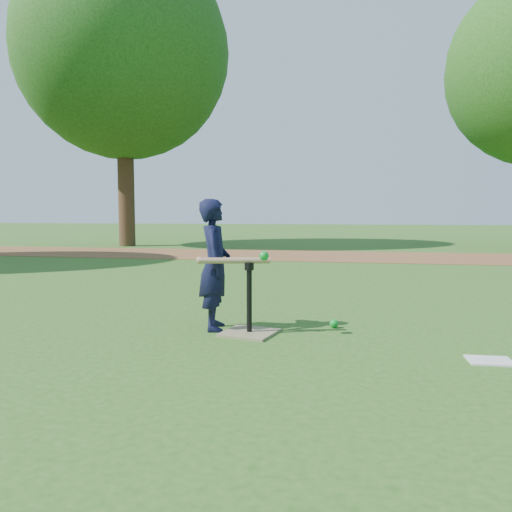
# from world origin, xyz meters

# --- Properties ---
(ground) EXTENTS (80.00, 80.00, 0.00)m
(ground) POSITION_xyz_m (0.00, 0.00, 0.00)
(ground) COLOR #285116
(ground) RESTS_ON ground
(dirt_strip) EXTENTS (24.00, 3.00, 0.01)m
(dirt_strip) POSITION_xyz_m (0.00, 7.50, 0.01)
(dirt_strip) COLOR brown
(dirt_strip) RESTS_ON ground
(child) EXTENTS (0.37, 0.48, 1.17)m
(child) POSITION_xyz_m (-0.25, -0.23, 0.58)
(child) COLOR black
(child) RESTS_ON ground
(wiffle_ball_ground) EXTENTS (0.08, 0.08, 0.08)m
(wiffle_ball_ground) POSITION_xyz_m (0.80, 0.01, 0.04)
(wiffle_ball_ground) COLOR #0D9426
(wiffle_ball_ground) RESTS_ON ground
(clipboard) EXTENTS (0.31, 0.24, 0.01)m
(clipboard) POSITION_xyz_m (1.92, -0.82, 0.01)
(clipboard) COLOR silver
(clipboard) RESTS_ON ground
(batting_tee) EXTENTS (0.52, 0.52, 0.61)m
(batting_tee) POSITION_xyz_m (0.09, -0.36, 0.11)
(batting_tee) COLOR #827652
(batting_tee) RESTS_ON ground
(swing_action) EXTENTS (0.64, 0.20, 0.12)m
(swing_action) POSITION_xyz_m (-0.01, -0.40, 0.65)
(swing_action) COLOR #A4815F
(swing_action) RESTS_ON ground
(tree_left) EXTENTS (6.40, 6.40, 9.08)m
(tree_left) POSITION_xyz_m (-6.00, 10.00, 5.87)
(tree_left) COLOR #382316
(tree_left) RESTS_ON ground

